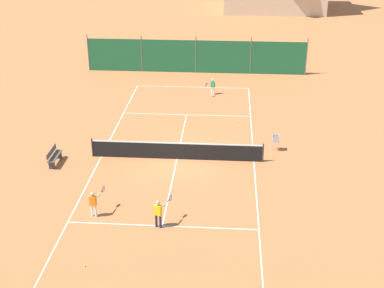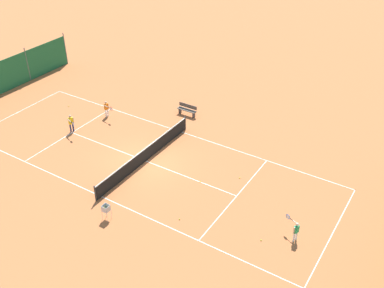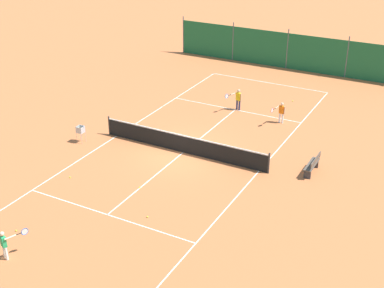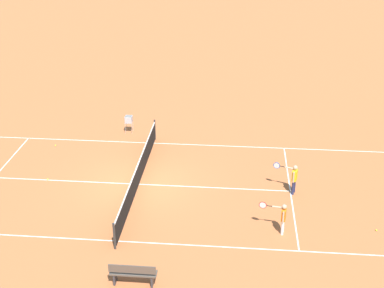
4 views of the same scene
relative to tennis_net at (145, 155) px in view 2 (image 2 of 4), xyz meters
The scene contains 13 objects.
ground_plane 0.50m from the tennis_net, ahead, with size 600.00×600.00×0.00m, color #BC6638.
court_line_markings 0.50m from the tennis_net, ahead, with size 8.25×23.85×0.01m.
tennis_net is the anchor object (origin of this frame).
player_far_baseline 6.46m from the tennis_net, 91.10° to the right, with size 0.72×0.98×1.29m.
player_near_baseline 6.58m from the tennis_net, 117.62° to the right, with size 0.54×0.99×1.22m.
player_near_service 10.50m from the tennis_net, 81.80° to the left, with size 0.69×0.89×1.16m.
tennis_ball_by_net_left 9.37m from the tennis_net, 74.87° to the left, with size 0.07×0.07×0.07m, color #CCE033.
tennis_ball_alley_right 6.02m from the tennis_net, 105.02° to the left, with size 0.07×0.07×0.07m, color #CCE033.
tennis_ball_alley_left 4.02m from the tennis_net, 89.92° to the left, with size 0.07×0.07×0.07m, color #CCE033.
tennis_ball_mid_court 9.71m from the tennis_net, 105.57° to the right, with size 0.07×0.07×0.07m, color #CCE033.
tennis_ball_near_corner 5.82m from the tennis_net, 54.87° to the left, with size 0.07×0.07×0.07m, color #CCE033.
ball_hopper 5.50m from the tennis_net, 15.37° to the left, with size 0.36×0.36×0.89m.
courtside_bench 6.42m from the tennis_net, behind, with size 0.36×1.50×0.84m.
Camera 2 is at (17.91, 14.72, 16.25)m, focal length 42.00 mm.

